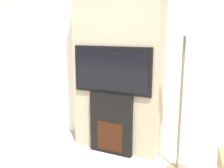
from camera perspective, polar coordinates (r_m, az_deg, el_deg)
The scene contains 5 objects.
wall_back at distance 3.64m, azimuth 2.88°, elevation 7.01°, with size 6.00×0.06×2.70m.
chimney_breast at distance 3.43m, azimuth 1.42°, elevation 6.71°, with size 1.22×0.40×2.70m.
fireplace at distance 3.47m, azimuth -0.01°, elevation -8.99°, with size 0.61×0.15×0.85m.
television at distance 3.27m, azimuth -0.02°, elevation 3.19°, with size 1.10×0.07×0.62m.
floor_lamp at distance 2.94m, azimuth 15.78°, elevation 1.25°, with size 0.24×0.24×1.72m.
Camera 1 is at (1.37, -1.33, 1.67)m, focal length 40.00 mm.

